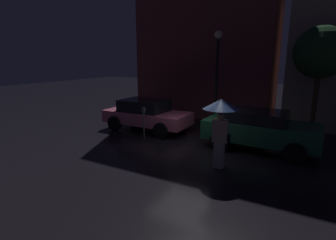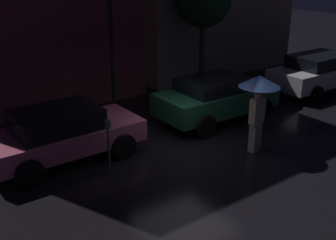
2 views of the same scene
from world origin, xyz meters
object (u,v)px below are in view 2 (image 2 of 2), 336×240
at_px(parked_car_pink, 62,133).
at_px(parking_meter, 108,140).
at_px(parked_car_white, 320,71).
at_px(pedestrian_with_umbrella, 259,92).
at_px(parked_car_green, 216,97).
at_px(street_lamp_near, 111,26).

bearing_deg(parked_car_pink, parking_meter, -60.72).
distance_m(parked_car_white, pedestrian_with_umbrella, 6.90).
bearing_deg(parked_car_white, parked_car_pink, 179.65).
distance_m(parked_car_green, street_lamp_near, 4.04).
distance_m(parked_car_pink, parked_car_white, 10.86).
distance_m(parked_car_pink, street_lamp_near, 4.06).
height_order(parked_car_green, parking_meter, parked_car_green).
bearing_deg(parking_meter, street_lamp_near, 58.22).
xyz_separation_m(parked_car_white, pedestrian_with_umbrella, (-6.38, -2.45, 0.95)).
xyz_separation_m(parked_car_pink, pedestrian_with_umbrella, (4.48, -2.66, 0.96)).
distance_m(parked_car_pink, parked_car_green, 5.22).
xyz_separation_m(parked_car_green, parking_meter, (-4.52, -1.00, 0.04)).
xyz_separation_m(parked_car_green, street_lamp_near, (-2.51, 2.25, 2.23)).
height_order(parked_car_green, street_lamp_near, street_lamp_near).
relative_size(pedestrian_with_umbrella, parking_meter, 1.61).
distance_m(parked_car_pink, pedestrian_with_umbrella, 5.30).
bearing_deg(street_lamp_near, parked_car_pink, -143.38).
bearing_deg(parked_car_white, pedestrian_with_umbrella, -158.25).
bearing_deg(parked_car_pink, pedestrian_with_umbrella, -30.76).
distance_m(parked_car_white, street_lamp_near, 8.75).
bearing_deg(parked_car_green, parked_car_pink, 178.52).
height_order(parked_car_pink, pedestrian_with_umbrella, pedestrian_with_umbrella).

